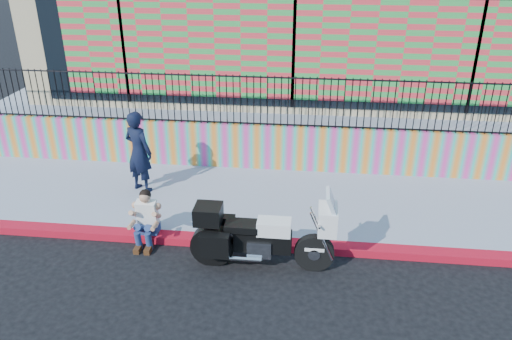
# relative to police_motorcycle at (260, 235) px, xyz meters

# --- Properties ---
(ground) EXTENTS (90.00, 90.00, 0.00)m
(ground) POSITION_rel_police_motorcycle_xyz_m (0.30, 0.59, -0.65)
(ground) COLOR black
(ground) RESTS_ON ground
(red_curb) EXTENTS (16.00, 0.30, 0.15)m
(red_curb) POSITION_rel_police_motorcycle_xyz_m (0.30, 0.59, -0.57)
(red_curb) COLOR red
(red_curb) RESTS_ON ground
(sidewalk) EXTENTS (16.00, 3.00, 0.15)m
(sidewalk) POSITION_rel_police_motorcycle_xyz_m (0.30, 2.24, -0.57)
(sidewalk) COLOR #969EB5
(sidewalk) RESTS_ON ground
(mural_wall) EXTENTS (16.00, 0.20, 1.10)m
(mural_wall) POSITION_rel_police_motorcycle_xyz_m (0.30, 3.84, 0.05)
(mural_wall) COLOR #DA3994
(mural_wall) RESTS_ON sidewalk
(metal_fence) EXTENTS (15.80, 0.04, 1.20)m
(metal_fence) POSITION_rel_police_motorcycle_xyz_m (0.30, 3.84, 1.20)
(metal_fence) COLOR black
(metal_fence) RESTS_ON mural_wall
(elevated_platform) EXTENTS (16.00, 10.00, 1.25)m
(elevated_platform) POSITION_rel_police_motorcycle_xyz_m (0.30, 8.94, -0.02)
(elevated_platform) COLOR #969EB5
(elevated_platform) RESTS_ON ground
(storefront_building) EXTENTS (14.00, 8.06, 4.00)m
(storefront_building) POSITION_rel_police_motorcycle_xyz_m (0.30, 8.72, 2.60)
(storefront_building) COLOR tan
(storefront_building) RESTS_ON elevated_platform
(police_motorcycle) EXTENTS (2.48, 0.82, 1.54)m
(police_motorcycle) POSITION_rel_police_motorcycle_xyz_m (0.00, 0.00, 0.00)
(police_motorcycle) COLOR black
(police_motorcycle) RESTS_ON ground
(police_officer) EXTENTS (0.79, 0.67, 1.84)m
(police_officer) POSITION_rel_police_motorcycle_xyz_m (-2.91, 2.36, 0.42)
(police_officer) COLOR black
(police_officer) RESTS_ON sidewalk
(seated_man) EXTENTS (0.54, 0.71, 1.06)m
(seated_man) POSITION_rel_police_motorcycle_xyz_m (-2.21, 0.45, -0.20)
(seated_man) COLOR navy
(seated_man) RESTS_ON ground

